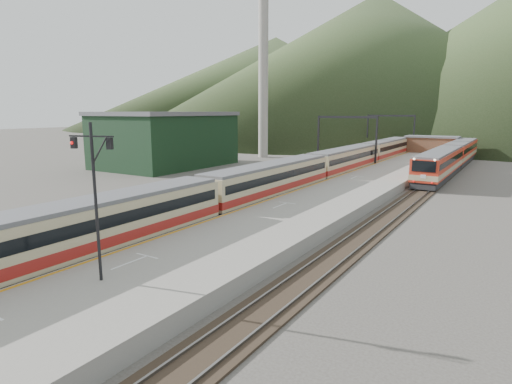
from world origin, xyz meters
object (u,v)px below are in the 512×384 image
Objects in this scene: main_train at (315,169)px; signal_mast at (95,187)px; second_train at (452,157)px; worker at (1,249)px.

main_train is 11.29× the size of signal_mast.
main_train is 34.05m from signal_mast.
signal_mast is at bearing -97.05° from second_train.
signal_mast is at bearing -143.72° from worker.
second_train is at bearing -68.58° from worker.
signal_mast reaches higher than main_train.
second_train reaches higher than worker.
signal_mast is (4.47, -33.59, 3.34)m from main_train.
main_train is 33.77m from worker.
main_train is at bearing -60.51° from worker.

